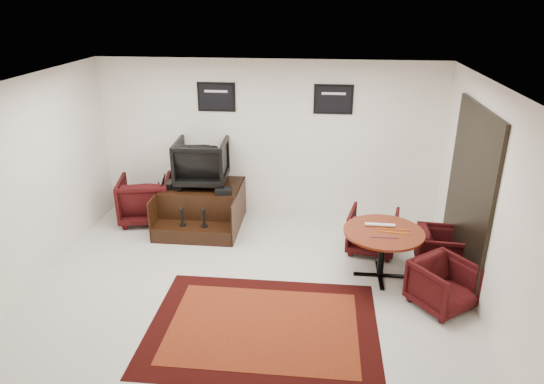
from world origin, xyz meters
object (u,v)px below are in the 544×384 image
Objects in this scene: armchair_side at (145,197)px; table_chair_window at (441,248)px; shine_chair at (201,160)px; meeting_table at (383,237)px; shine_podium at (202,207)px; table_chair_corner at (443,283)px; table_chair_back at (373,229)px.

table_chair_window is at bearing 154.63° from armchair_side.
table_chair_window is (3.85, -1.27, -0.81)m from shine_chair.
meeting_table is 0.99m from table_chair_window.
table_chair_corner is (3.66, -2.09, 0.03)m from shine_podium.
shine_podium is 1.26× the size of meeting_table.
table_chair_back is at bearing 68.63° from table_chair_window.
table_chair_window is at bearing 42.08° from table_chair_corner.
shine_chair is at bearing 111.39° from table_chair_corner.
shine_chair is 4.36m from table_chair_corner.
armchair_side reaches higher than table_chair_window.
meeting_table is 1.63× the size of table_chair_window.
table_chair_window is (0.95, -0.47, -0.03)m from table_chair_back.
armchair_side is 5.02m from table_chair_window.
shine_chair is 3.10m from table_chair_back.
shine_chair is 0.99× the size of armchair_side.
shine_chair reaches higher than table_chair_corner.
table_chair_back is 1.62m from table_chair_corner.
meeting_table is 0.82m from table_chair_back.
table_chair_back reaches higher than table_chair_corner.
shine_chair is 1.29× the size of table_chair_window.
table_chair_window is (0.89, 0.31, -0.30)m from meeting_table.
meeting_table is at bearing 100.26° from table_chair_corner.
shine_chair is 3.38m from meeting_table.
shine_podium is 3.30m from meeting_table.
meeting_table is at bearing 147.77° from armchair_side.
shine_podium is at bearing 154.05° from meeting_table.
table_chair_back reaches higher than table_chair_window.
shine_chair is 1.25m from armchair_side.
shine_podium is at bearing 165.40° from armchair_side.
armchair_side is at bearing 81.18° from table_chair_window.
armchair_side is (-1.03, -0.09, -0.70)m from shine_chair.
table_chair_window is (4.88, -1.18, -0.11)m from armchair_side.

